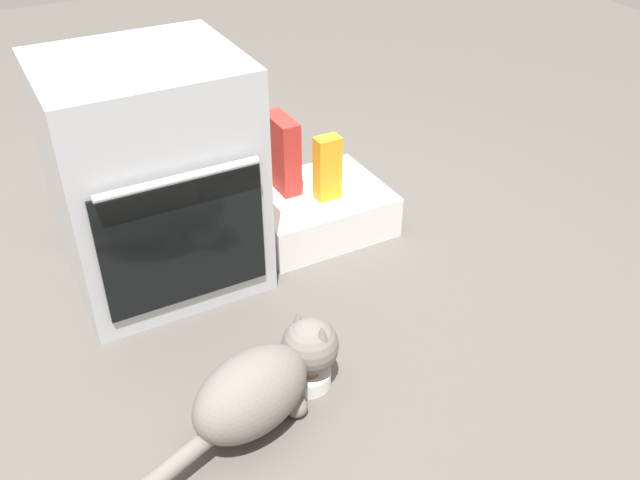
{
  "coord_description": "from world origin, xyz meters",
  "views": [
    {
      "loc": [
        -0.48,
        -1.61,
        1.47
      ],
      "look_at": [
        0.36,
        -0.05,
        0.25
      ],
      "focal_mm": 38.91,
      "sensor_mm": 36.0,
      "label": 1
    }
  ],
  "objects_px": {
    "pantry_cabinet": "(316,209)",
    "cat": "(263,384)",
    "food_bowl": "(308,376)",
    "cereal_box": "(282,153)",
    "juice_carton": "(327,168)",
    "oven": "(153,176)"
  },
  "relations": [
    {
      "from": "pantry_cabinet",
      "to": "food_bowl",
      "type": "bearing_deg",
      "value": -119.75
    },
    {
      "from": "oven",
      "to": "pantry_cabinet",
      "type": "xyz_separation_m",
      "value": [
        0.59,
        0.0,
        -0.3
      ]
    },
    {
      "from": "pantry_cabinet",
      "to": "juice_carton",
      "type": "xyz_separation_m",
      "value": [
        0.02,
        -0.06,
        0.2
      ]
    },
    {
      "from": "cat",
      "to": "cereal_box",
      "type": "bearing_deg",
      "value": 42.45
    },
    {
      "from": "oven",
      "to": "cereal_box",
      "type": "relative_size",
      "value": 2.75
    },
    {
      "from": "oven",
      "to": "cereal_box",
      "type": "height_order",
      "value": "oven"
    },
    {
      "from": "pantry_cabinet",
      "to": "cereal_box",
      "type": "height_order",
      "value": "cereal_box"
    },
    {
      "from": "oven",
      "to": "juice_carton",
      "type": "bearing_deg",
      "value": -4.99
    },
    {
      "from": "pantry_cabinet",
      "to": "food_bowl",
      "type": "height_order",
      "value": "pantry_cabinet"
    },
    {
      "from": "food_bowl",
      "to": "cat",
      "type": "height_order",
      "value": "cat"
    },
    {
      "from": "cat",
      "to": "juice_carton",
      "type": "bearing_deg",
      "value": 32.01
    },
    {
      "from": "food_bowl",
      "to": "cat",
      "type": "relative_size",
      "value": 0.18
    },
    {
      "from": "cat",
      "to": "oven",
      "type": "bearing_deg",
      "value": 73.45
    },
    {
      "from": "cat",
      "to": "juice_carton",
      "type": "distance_m",
      "value": 0.93
    },
    {
      "from": "pantry_cabinet",
      "to": "cereal_box",
      "type": "relative_size",
      "value": 1.81
    },
    {
      "from": "juice_carton",
      "to": "oven",
      "type": "bearing_deg",
      "value": 175.01
    },
    {
      "from": "juice_carton",
      "to": "cereal_box",
      "type": "distance_m",
      "value": 0.18
    },
    {
      "from": "food_bowl",
      "to": "cereal_box",
      "type": "relative_size",
      "value": 0.47
    },
    {
      "from": "pantry_cabinet",
      "to": "food_bowl",
      "type": "xyz_separation_m",
      "value": [
        -0.41,
        -0.71,
        -0.05
      ]
    },
    {
      "from": "pantry_cabinet",
      "to": "cat",
      "type": "relative_size",
      "value": 0.7
    },
    {
      "from": "cereal_box",
      "to": "oven",
      "type": "bearing_deg",
      "value": -169.48
    },
    {
      "from": "juice_carton",
      "to": "cat",
      "type": "bearing_deg",
      "value": -129.58
    }
  ]
}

